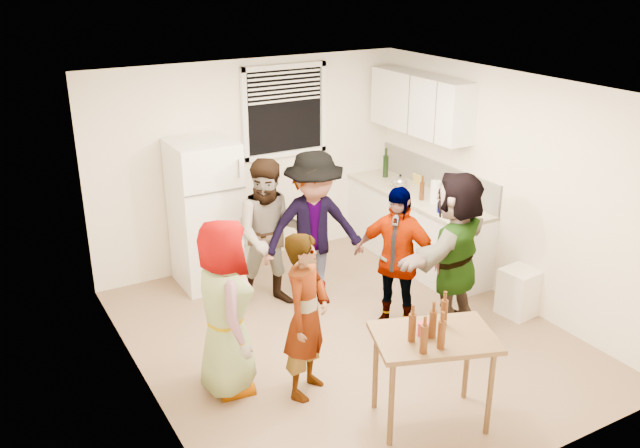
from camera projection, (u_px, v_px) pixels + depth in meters
room at (348, 336)px, 6.85m from camera, size 4.00×4.50×2.50m
window at (285, 111)px, 8.17m from camera, size 1.12×0.10×1.06m
refrigerator at (206, 214)px, 7.71m from camera, size 0.70×0.70×1.70m
counter_lower at (415, 229)px, 8.41m from camera, size 0.60×2.20×0.86m
countertop at (417, 195)px, 8.24m from camera, size 0.64×2.22×0.04m
backsplash at (437, 176)px, 8.30m from camera, size 0.03×2.20×0.36m
upper_cabinets at (420, 104)px, 8.08m from camera, size 0.34×1.60×0.70m
kettle at (400, 188)px, 8.45m from camera, size 0.23×0.19×0.19m
paper_towel at (435, 202)px, 7.94m from camera, size 0.12×0.12×0.26m
wine_bottle at (385, 177)px, 8.87m from camera, size 0.07×0.07×0.29m
beer_bottle_counter at (421, 200)px, 8.02m from camera, size 0.06×0.06×0.22m
blue_cup at (440, 212)px, 7.62m from camera, size 0.08×0.08×0.11m
picture_frame at (417, 179)px, 8.55m from camera, size 0.02×0.16×0.13m
trash_bin at (519, 293)px, 7.20m from camera, size 0.39×0.39×0.51m
serving_table at (428, 419)px, 5.61m from camera, size 1.11×0.92×0.80m
beer_bottle_table at (443, 325)px, 5.47m from camera, size 0.06×0.06×0.22m
red_cup at (422, 335)px, 5.31m from camera, size 0.08×0.08×0.11m
guest_grey at (230, 387)px, 6.03m from camera, size 1.71×1.06×0.51m
guest_stripe at (307, 390)px, 5.99m from camera, size 1.32×1.53×0.36m
guest_back_left at (273, 303)px, 7.50m from camera, size 1.33×1.83×0.63m
guest_back_right at (314, 302)px, 7.54m from camera, size 1.46×1.93×0.64m
guest_black at (393, 327)px, 7.02m from camera, size 1.78×1.59×0.37m
guest_orange at (449, 326)px, 7.04m from camera, size 2.10×2.16×0.50m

